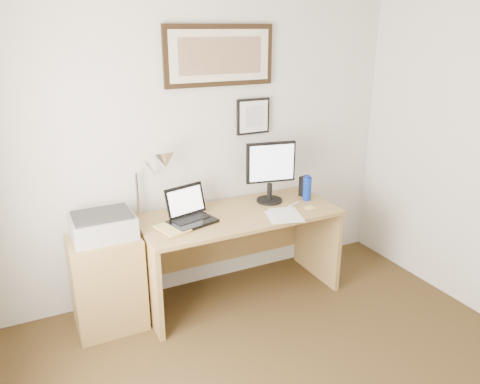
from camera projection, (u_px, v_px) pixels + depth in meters
wall_back at (203, 144)px, 3.84m from camera, size 3.50×0.02×2.50m
side_cabinet at (108, 283)px, 3.48m from camera, size 0.50×0.40×0.73m
water_bottle at (307, 189)px, 4.01m from camera, size 0.07×0.07×0.20m
bottle_cap at (308, 176)px, 3.97m from camera, size 0.04×0.04×0.02m
speaker at (305, 186)px, 4.11m from camera, size 0.09×0.08×0.18m
paper_sheet_a at (280, 217)px, 3.68m from camera, size 0.26×0.31×0.00m
paper_sheet_b at (286, 215)px, 3.71m from camera, size 0.31×0.38×0.00m
sticky_pad at (310, 208)px, 3.84m from camera, size 0.09×0.09×0.01m
marker_pen at (294, 204)px, 3.92m from camera, size 0.14×0.06×0.02m
book at (161, 232)px, 3.38m from camera, size 0.25×0.29×0.02m
desk at (235, 236)px, 3.90m from camera, size 1.60×0.70×0.75m
laptop at (190, 214)px, 3.58m from camera, size 0.39×0.37×0.26m
lcd_monitor at (271, 169)px, 3.90m from camera, size 0.42×0.22×0.52m
printer at (103, 225)px, 3.35m from camera, size 0.44×0.34×0.18m
desk_lamp at (162, 164)px, 3.53m from camera, size 0.29×0.27×0.53m
picture_large at (220, 56)px, 3.64m from camera, size 0.92×0.04×0.47m
picture_small at (253, 116)px, 3.93m from camera, size 0.30×0.03×0.30m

